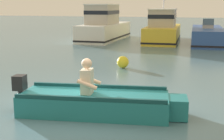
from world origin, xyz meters
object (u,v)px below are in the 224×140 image
at_px(moored_boat_white, 104,27).
at_px(mooring_buoy, 123,62).
at_px(moored_boat_yellow, 163,29).
at_px(rowboat_with_person, 97,102).
at_px(moored_boat_blue, 207,36).

distance_m(moored_boat_white, mooring_buoy, 10.10).
xyz_separation_m(moored_boat_yellow, mooring_buoy, (0.00, -9.36, -0.56)).
bearing_deg(moored_boat_white, mooring_buoy, -67.02).
distance_m(rowboat_with_person, moored_boat_blue, 14.55).
bearing_deg(moored_boat_blue, mooring_buoy, -106.28).
bearing_deg(moored_boat_white, moored_boat_blue, 0.56).
distance_m(rowboat_with_person, mooring_buoy, 5.17).
bearing_deg(moored_boat_yellow, moored_boat_blue, -0.29).
xyz_separation_m(moored_boat_white, moored_boat_blue, (6.67, 0.07, -0.43)).
xyz_separation_m(moored_boat_white, mooring_buoy, (3.94, -9.28, -0.67)).
relative_size(rowboat_with_person, mooring_buoy, 8.43).
relative_size(rowboat_with_person, moored_boat_blue, 0.57).
height_order(rowboat_with_person, mooring_buoy, rowboat_with_person).
height_order(moored_boat_white, moored_boat_yellow, moored_boat_yellow).
xyz_separation_m(rowboat_with_person, moored_boat_blue, (1.84, 14.44, 0.20)).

